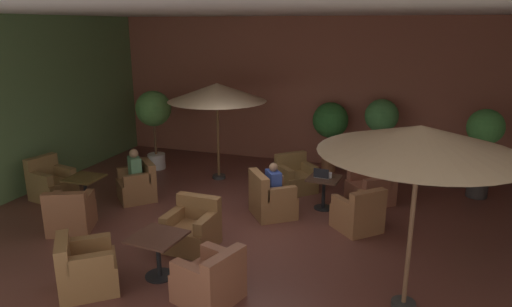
% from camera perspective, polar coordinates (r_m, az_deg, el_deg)
% --- Properties ---
extents(ground_plane, '(10.62, 9.12, 0.02)m').
position_cam_1_polar(ground_plane, '(8.57, -0.98, -9.27)').
color(ground_plane, brown).
extents(wall_back_brick, '(10.62, 0.08, 3.83)m').
position_cam_1_polar(wall_back_brick, '(12.24, 6.11, 7.71)').
color(wall_back_brick, '#92503F').
rests_on(wall_back_brick, ground_plane).
extents(wall_left_accent, '(0.08, 9.12, 3.83)m').
position_cam_1_polar(wall_left_accent, '(10.88, -28.31, 4.90)').
color(wall_left_accent, '#5A7B49').
rests_on(wall_left_accent, ground_plane).
extents(ceiling_slab, '(10.62, 9.12, 0.06)m').
position_cam_1_polar(ceiling_slab, '(7.77, -1.12, 17.58)').
color(ceiling_slab, silver).
rests_on(ceiling_slab, wall_back_brick).
extents(cafe_table_front_left, '(0.68, 0.68, 0.66)m').
position_cam_1_polar(cafe_table_front_left, '(9.33, 8.48, -4.02)').
color(cafe_table_front_left, black).
rests_on(cafe_table_front_left, ground_plane).
extents(armchair_front_left_north, '(1.03, 1.03, 0.83)m').
position_cam_1_polar(armchair_front_left_north, '(10.29, 4.94, -3.05)').
color(armchair_front_left_north, brown).
rests_on(armchair_front_left_north, ground_plane).
extents(armchair_front_left_east, '(1.08, 1.09, 0.89)m').
position_cam_1_polar(armchair_front_left_east, '(8.95, 1.88, -5.79)').
color(armchair_front_left_east, '#8F6039').
rests_on(armchair_front_left_east, ground_plane).
extents(armchair_front_left_south, '(1.01, 1.01, 0.84)m').
position_cam_1_polar(armchair_front_left_south, '(8.54, 12.66, -7.42)').
color(armchair_front_left_south, '#915C39').
rests_on(armchair_front_left_south, ground_plane).
extents(armchair_front_left_west, '(1.10, 1.10, 0.86)m').
position_cam_1_polar(armchair_front_left_west, '(9.94, 14.32, -4.14)').
color(armchair_front_left_west, brown).
rests_on(armchair_front_left_west, ground_plane).
extents(cafe_table_front_right, '(0.67, 0.67, 0.66)m').
position_cam_1_polar(cafe_table_front_right, '(9.86, -20.60, -3.58)').
color(cafe_table_front_right, black).
rests_on(cafe_table_front_right, ground_plane).
extents(armchair_front_right_north, '(0.97, 0.99, 0.82)m').
position_cam_1_polar(armchair_front_right_north, '(8.98, -22.14, -7.04)').
color(armchair_front_right_north, brown).
rests_on(armchair_front_right_north, ground_plane).
extents(armchair_front_right_east, '(1.02, 1.02, 0.82)m').
position_cam_1_polar(armchair_front_right_east, '(10.08, -14.53, -3.90)').
color(armchair_front_right_east, brown).
rests_on(armchair_front_right_east, ground_plane).
extents(armchair_front_right_south, '(0.90, 0.85, 0.91)m').
position_cam_1_polar(armchair_front_right_south, '(10.73, -24.20, -3.47)').
color(armchair_front_right_south, brown).
rests_on(armchair_front_right_south, ground_plane).
extents(cafe_table_mid_center, '(0.77, 0.77, 0.66)m').
position_cam_1_polar(cafe_table_mid_center, '(6.97, -12.15, -11.28)').
color(cafe_table_mid_center, black).
rests_on(cafe_table_mid_center, ground_plane).
extents(armchair_mid_center_north, '(0.95, 0.94, 0.78)m').
position_cam_1_polar(armchair_mid_center_north, '(6.41, -5.75, -15.50)').
color(armchair_mid_center_north, brown).
rests_on(armchair_mid_center_north, ground_plane).
extents(armchair_mid_center_east, '(0.82, 0.82, 0.83)m').
position_cam_1_polar(armchair_mid_center_east, '(7.83, -7.98, -9.40)').
color(armchair_mid_center_east, brown).
rests_on(armchair_mid_center_east, ground_plane).
extents(armchair_mid_center_south, '(1.07, 1.06, 0.81)m').
position_cam_1_polar(armchair_mid_center_south, '(7.02, -20.52, -13.41)').
color(armchair_mid_center_south, '#8D5F37').
rests_on(armchair_mid_center_south, ground_plane).
extents(patio_umbrella_tall_red, '(2.32, 2.32, 2.32)m').
position_cam_1_polar(patio_umbrella_tall_red, '(10.73, -4.89, 7.59)').
color(patio_umbrella_tall_red, '#2D2D2D').
rests_on(patio_umbrella_tall_red, ground_plane).
extents(patio_umbrella_center_beige, '(2.45, 2.45, 2.47)m').
position_cam_1_polar(patio_umbrella_center_beige, '(5.80, 19.79, 1.59)').
color(patio_umbrella_center_beige, '#2D2D2D').
rests_on(patio_umbrella_center_beige, ground_plane).
extents(potted_tree_left_corner, '(0.75, 0.75, 1.93)m').
position_cam_1_polar(potted_tree_left_corner, '(10.75, 26.63, 2.03)').
color(potted_tree_left_corner, '#36302F').
rests_on(potted_tree_left_corner, ground_plane).
extents(potted_tree_mid_left, '(0.80, 0.80, 1.92)m').
position_cam_1_polar(potted_tree_mid_left, '(11.37, 15.36, 3.82)').
color(potted_tree_mid_left, '#A76742').
rests_on(potted_tree_mid_left, ground_plane).
extents(potted_tree_mid_right, '(0.89, 0.89, 2.03)m').
position_cam_1_polar(potted_tree_mid_right, '(11.86, -12.66, 4.82)').
color(potted_tree_mid_right, silver).
rests_on(potted_tree_mid_right, ground_plane).
extents(potted_tree_right_corner, '(0.89, 0.89, 1.77)m').
position_cam_1_polar(potted_tree_right_corner, '(11.58, 9.27, 3.80)').
color(potted_tree_right_corner, '#A76942').
rests_on(potted_tree_right_corner, ground_plane).
extents(patron_blue_shirt, '(0.40, 0.43, 0.63)m').
position_cam_1_polar(patron_blue_shirt, '(8.83, 2.18, -3.42)').
color(patron_blue_shirt, '#304597').
rests_on(patron_blue_shirt, ground_plane).
extents(patron_by_window, '(0.42, 0.41, 0.69)m').
position_cam_1_polar(patron_by_window, '(9.94, -14.90, -1.61)').
color(patron_by_window, '#4E7853').
rests_on(patron_by_window, ground_plane).
extents(iced_drink_cup, '(0.08, 0.08, 0.11)m').
position_cam_1_polar(iced_drink_cup, '(9.25, 9.22, -2.70)').
color(iced_drink_cup, white).
rests_on(iced_drink_cup, cafe_table_front_left).
extents(open_laptop, '(0.33, 0.25, 0.20)m').
position_cam_1_polar(open_laptop, '(9.25, 8.22, -2.68)').
color(open_laptop, '#9EA0A5').
rests_on(open_laptop, cafe_table_front_left).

